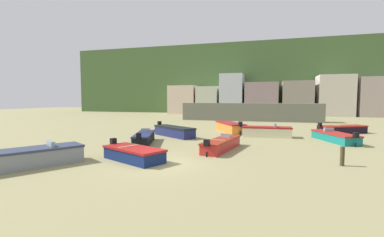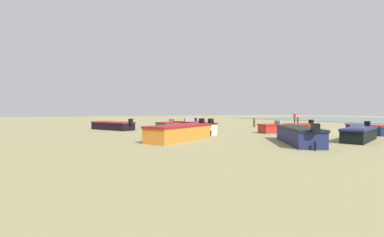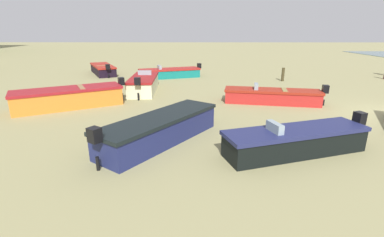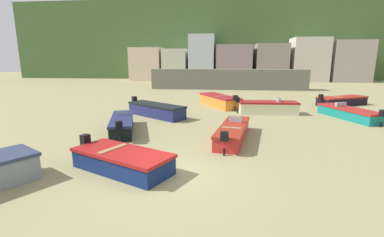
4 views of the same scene
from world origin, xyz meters
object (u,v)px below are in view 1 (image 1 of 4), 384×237
Objects in this scene: boat_navy_0 at (134,154)px; boat_grey_7 at (34,157)px; boat_black_2 at (342,129)px; boat_cream_8 at (266,132)px; boat_red_5 at (222,144)px; boat_teal_6 at (335,137)px; boat_black_4 at (144,138)px; boat_orange_1 at (230,127)px; boat_navy_3 at (174,131)px; mooring_post_mid_beach at (342,156)px.

boat_navy_0 is 4.98m from boat_grey_7.
boat_black_2 is 8.76m from boat_cream_8.
boat_navy_0 is 6.17m from boat_red_5.
boat_cream_8 reaches higher than boat_navy_0.
boat_navy_0 is at bearing -67.83° from boat_black_2.
boat_teal_6 is (12.39, 10.63, -0.00)m from boat_navy_0.
boat_black_4 is at bearing -134.11° from boat_navy_0.
boat_black_2 is 1.02× the size of boat_black_4.
boat_orange_1 is at bearing -107.76° from boat_black_2.
boat_teal_6 is (14.45, 5.15, -0.03)m from boat_black_4.
boat_red_5 is at bearing 81.04° from boat_navy_3.
boat_black_2 is at bearing 60.19° from boat_red_5.
boat_navy_3 is at bearing 107.00° from boat_grey_7.
boat_navy_3 is at bearing 60.12° from boat_black_4.
boat_teal_6 reaches higher than mooring_post_mid_beach.
boat_black_2 is at bearing 164.56° from boat_navy_0.
boat_teal_6 is at bearing 129.04° from boat_navy_3.
boat_navy_3 is 8.44m from boat_cream_8.
boat_navy_0 is 0.89× the size of boat_cream_8.
mooring_post_mid_beach is at bearing -33.17° from boat_black_4.
boat_black_2 is 0.97× the size of boat_teal_6.
boat_orange_1 is 5.21× the size of mooring_post_mid_beach.
boat_navy_0 is 21.97m from boat_black_2.
boat_black_2 is (11.01, 1.83, -0.09)m from boat_orange_1.
boat_grey_7 is (-7.58, -17.39, -0.00)m from boat_orange_1.
boat_navy_3 is 1.03× the size of boat_cream_8.
boat_navy_0 is 9.84m from boat_navy_3.
boat_grey_7 is at bearing -142.90° from boat_orange_1.
boat_orange_1 is 6.75m from boat_navy_3.
boat_teal_6 is 5.11× the size of mooring_post_mid_beach.
boat_navy_3 reaches higher than boat_red_5.
boat_grey_7 is at bearing -161.57° from boat_teal_6.
boat_navy_3 reaches higher than boat_teal_6.
boat_cream_8 is (9.10, 6.31, 0.06)m from boat_black_4.
boat_navy_0 is 0.88× the size of boat_grey_7.
boat_black_2 reaches higher than mooring_post_mid_beach.
boat_cream_8 is at bearing 78.61° from boat_red_5.
boat_grey_7 reaches higher than boat_navy_0.
boat_cream_8 reaches higher than boat_black_4.
boat_red_5 is (4.18, 4.54, -0.00)m from boat_navy_0.
boat_black_4 is 6.31m from boat_red_5.
boat_navy_0 is at bearing -87.33° from boat_black_4.
boat_grey_7 is at bearing -33.98° from boat_navy_0.
boat_black_2 is at bearing 16.35° from boat_black_4.
boat_teal_6 is (-1.93, -6.04, -0.02)m from boat_black_2.
boat_black_4 is 0.95× the size of boat_teal_6.
boat_orange_1 is 10.01m from boat_teal_6.
boat_grey_7 is 4.73× the size of mooring_post_mid_beach.
boat_black_2 is 15.80m from boat_red_5.
boat_cream_8 is 10.58m from mooring_post_mid_beach.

